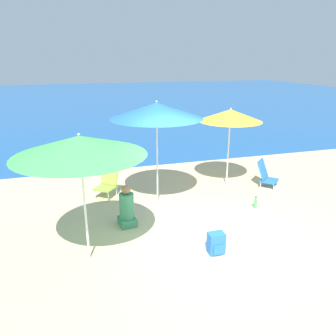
% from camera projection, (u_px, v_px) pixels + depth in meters
% --- Properties ---
extents(ground_plane, '(60.00, 60.00, 0.00)m').
position_uv_depth(ground_plane, '(214.00, 239.00, 6.22)').
color(ground_plane, '#D1BA89').
extents(sea_water, '(60.00, 40.00, 0.01)m').
position_uv_depth(sea_water, '(97.00, 99.00, 28.71)').
color(sea_water, '#1E5699').
rests_on(sea_water, ground).
extents(beach_umbrella_green, '(2.07, 2.07, 2.19)m').
position_uv_depth(beach_umbrella_green, '(80.00, 146.00, 4.98)').
color(beach_umbrella_green, white).
rests_on(beach_umbrella_green, ground).
extents(beach_umbrella_yellow, '(1.63, 1.63, 2.08)m').
position_uv_depth(beach_umbrella_yellow, '(230.00, 115.00, 8.34)').
color(beach_umbrella_yellow, white).
rests_on(beach_umbrella_yellow, ground).
extents(beach_umbrella_blue, '(2.04, 2.04, 2.41)m').
position_uv_depth(beach_umbrella_blue, '(157.00, 111.00, 7.05)').
color(beach_umbrella_blue, white).
rests_on(beach_umbrella_blue, ground).
extents(beach_chair_blue, '(0.69, 0.69, 0.71)m').
position_uv_depth(beach_chair_blue, '(266.00, 174.00, 8.74)').
color(beach_chair_blue, silver).
rests_on(beach_chair_blue, ground).
extents(beach_chair_lime, '(0.68, 0.70, 0.77)m').
position_uv_depth(beach_chair_lime, '(108.00, 181.00, 8.09)').
color(beach_chair_lime, silver).
rests_on(beach_chair_lime, ground).
extents(person_seated_near, '(0.37, 0.42, 0.88)m').
position_uv_depth(person_seated_near, '(127.00, 209.00, 6.64)').
color(person_seated_near, '#3F8C66').
rests_on(person_seated_near, ground).
extents(backpack_blue, '(0.28, 0.23, 0.39)m').
position_uv_depth(backpack_blue, '(216.00, 243.00, 5.71)').
color(backpack_blue, blue).
rests_on(backpack_blue, ground).
extents(water_bottle, '(0.08, 0.08, 0.28)m').
position_uv_depth(water_bottle, '(255.00, 203.00, 7.50)').
color(water_bottle, '#4CB266').
rests_on(water_bottle, ground).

